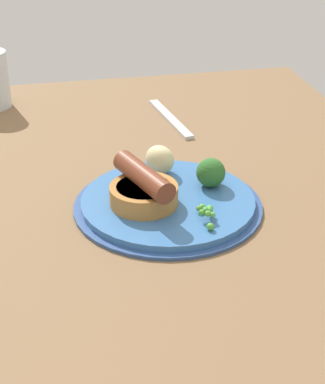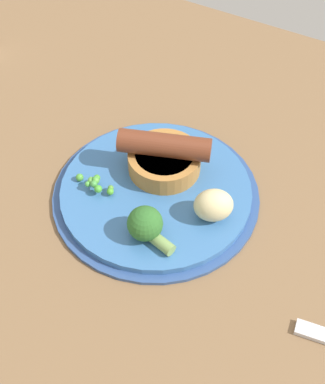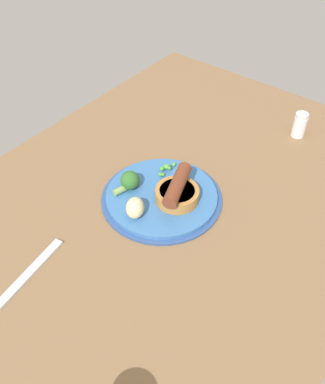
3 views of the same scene
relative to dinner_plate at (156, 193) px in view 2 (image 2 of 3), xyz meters
The scene contains 6 objects.
dining_table 2.76cm from the dinner_plate, 66.53° to the right, with size 110.00×80.00×3.00cm, color brown.
dinner_plate is the anchor object (origin of this frame).
sausage_pudding 4.54cm from the dinner_plate, 80.74° to the right, with size 11.44×8.95×5.48cm.
pea_pile 7.51cm from the dinner_plate, 29.57° to the left, with size 5.45×2.14×1.81cm.
broccoli_floret_near 7.52cm from the dinner_plate, 111.40° to the left, with size 6.07×4.01×4.01cm.
potato_chunk_0 8.30cm from the dinner_plate, behind, with size 4.51×3.57×4.04cm, color beige.
Camera 2 is at (-21.99, 37.82, 53.29)cm, focal length 50.00 mm.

